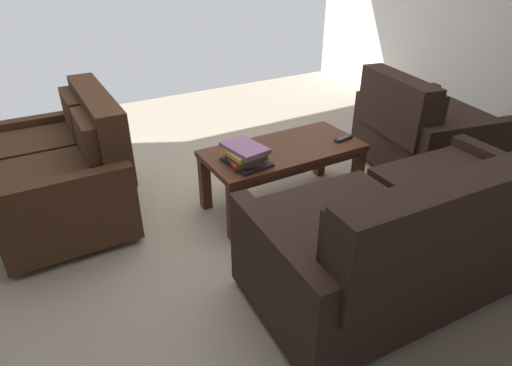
{
  "coord_description": "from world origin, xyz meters",
  "views": [
    {
      "loc": [
        1.24,
        2.46,
        1.74
      ],
      "look_at": [
        0.26,
        0.75,
        0.62
      ],
      "focal_mm": 30.06,
      "sensor_mm": 36.0,
      "label": 1
    }
  ],
  "objects_px": {
    "book_stack": "(245,155)",
    "tv_remote": "(344,139)",
    "loveseat_near": "(66,169)",
    "coffee_table": "(283,157)",
    "sofa_main": "(414,234)",
    "armchair_side": "(421,132)"
  },
  "relations": [
    {
      "from": "sofa_main",
      "to": "book_stack",
      "type": "height_order",
      "value": "sofa_main"
    },
    {
      "from": "book_stack",
      "to": "tv_remote",
      "type": "relative_size",
      "value": 2.0
    },
    {
      "from": "loveseat_near",
      "to": "sofa_main",
      "type": "bearing_deg",
      "value": 130.2
    },
    {
      "from": "coffee_table",
      "to": "armchair_side",
      "type": "distance_m",
      "value": 1.29
    },
    {
      "from": "sofa_main",
      "to": "book_stack",
      "type": "distance_m",
      "value": 1.15
    },
    {
      "from": "armchair_side",
      "to": "book_stack",
      "type": "xyz_separation_m",
      "value": [
        1.63,
        -0.05,
        0.16
      ]
    },
    {
      "from": "book_stack",
      "to": "sofa_main",
      "type": "bearing_deg",
      "value": 113.58
    },
    {
      "from": "sofa_main",
      "to": "coffee_table",
      "type": "bearing_deg",
      "value": -84.7
    },
    {
      "from": "book_stack",
      "to": "loveseat_near",
      "type": "bearing_deg",
      "value": -34.71
    },
    {
      "from": "loveseat_near",
      "to": "armchair_side",
      "type": "bearing_deg",
      "value": 163.96
    },
    {
      "from": "coffee_table",
      "to": "armchair_side",
      "type": "height_order",
      "value": "armchair_side"
    },
    {
      "from": "sofa_main",
      "to": "coffee_table",
      "type": "xyz_separation_m",
      "value": [
        0.1,
        -1.12,
        0.01
      ]
    },
    {
      "from": "loveseat_near",
      "to": "tv_remote",
      "type": "xyz_separation_m",
      "value": [
        -1.84,
        0.74,
        0.1
      ]
    },
    {
      "from": "loveseat_near",
      "to": "armchair_side",
      "type": "height_order",
      "value": "loveseat_near"
    },
    {
      "from": "tv_remote",
      "to": "coffee_table",
      "type": "bearing_deg",
      "value": -12.69
    },
    {
      "from": "sofa_main",
      "to": "loveseat_near",
      "type": "height_order",
      "value": "sofa_main"
    },
    {
      "from": "sofa_main",
      "to": "tv_remote",
      "type": "height_order",
      "value": "sofa_main"
    },
    {
      "from": "loveseat_near",
      "to": "coffee_table",
      "type": "height_order",
      "value": "loveseat_near"
    },
    {
      "from": "armchair_side",
      "to": "coffee_table",
      "type": "bearing_deg",
      "value": -5.76
    },
    {
      "from": "armchair_side",
      "to": "book_stack",
      "type": "height_order",
      "value": "armchair_side"
    },
    {
      "from": "loveseat_near",
      "to": "coffee_table",
      "type": "relative_size",
      "value": 1.08
    },
    {
      "from": "sofa_main",
      "to": "armchair_side",
      "type": "xyz_separation_m",
      "value": [
        -1.18,
        -0.99,
        -0.02
      ]
    }
  ]
}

